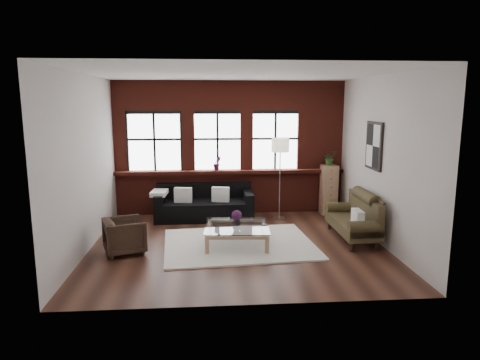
{
  "coord_description": "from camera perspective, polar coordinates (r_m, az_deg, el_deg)",
  "views": [
    {
      "loc": [
        -0.55,
        -7.84,
        2.69
      ],
      "look_at": [
        0.1,
        0.6,
        1.15
      ],
      "focal_mm": 32.0,
      "sensor_mm": 36.0,
      "label": 1
    }
  ],
  "objects": [
    {
      "name": "floor_lamp",
      "position": [
        9.89,
        5.33,
        0.52
      ],
      "size": [
        0.4,
        0.4,
        2.03
      ],
      "primitive_type": null,
      "color": "#A5A5A8",
      "rests_on": "floor"
    },
    {
      "name": "shag_rug",
      "position": [
        8.3,
        -0.15,
        -8.48
      ],
      "size": [
        2.98,
        2.43,
        0.03
      ],
      "primitive_type": "cube",
      "rotation": [
        0.0,
        0.0,
        0.08
      ],
      "color": "white",
      "rests_on": "floor"
    },
    {
      "name": "dark_sofa",
      "position": [
        10.0,
        -4.77,
        -2.91
      ],
      "size": [
        2.26,
        0.91,
        0.82
      ],
      "primitive_type": null,
      "color": "black",
      "rests_on": "floor"
    },
    {
      "name": "coffee_table",
      "position": [
        8.22,
        -0.44,
        -7.4
      ],
      "size": [
        1.26,
        1.26,
        0.4
      ],
      "primitive_type": null,
      "rotation": [
        0.0,
        0.0,
        -0.06
      ],
      "color": "#A17957",
      "rests_on": "shag_rug"
    },
    {
      "name": "wall_front",
      "position": [
        5.48,
        1.45,
        -1.16
      ],
      "size": [
        5.5,
        0.0,
        5.5
      ],
      "primitive_type": "plane",
      "rotation": [
        -1.57,
        0.0,
        0.0
      ],
      "color": "beige",
      "rests_on": "ground"
    },
    {
      "name": "pillow_b",
      "position": [
        9.87,
        -2.61,
        -1.93
      ],
      "size": [
        0.42,
        0.22,
        0.34
      ],
      "primitive_type": "cube",
      "rotation": [
        0.0,
        0.0,
        -0.2
      ],
      "color": "white",
      "rests_on": "dark_sofa"
    },
    {
      "name": "wall_left",
      "position": [
        8.22,
        -19.91,
        2.07
      ],
      "size": [
        0.0,
        5.0,
        5.0
      ],
      "primitive_type": "plane",
      "rotation": [
        1.57,
        0.0,
        1.57
      ],
      "color": "beige",
      "rests_on": "ground"
    },
    {
      "name": "vase",
      "position": [
        8.14,
        -0.44,
        -5.54
      ],
      "size": [
        0.18,
        0.18,
        0.16
      ],
      "primitive_type": "imported",
      "rotation": [
        0.0,
        0.0,
        0.21
      ],
      "color": "#B2B2B2",
      "rests_on": "coffee_table"
    },
    {
      "name": "flowers",
      "position": [
        8.11,
        -0.44,
        -4.73
      ],
      "size": [
        0.2,
        0.2,
        0.2
      ],
      "primitive_type": "sphere",
      "color": "#461842",
      "rests_on": "vase"
    },
    {
      "name": "floor",
      "position": [
        8.31,
        -0.37,
        -8.58
      ],
      "size": [
        5.5,
        5.5,
        0.0
      ],
      "primitive_type": "plane",
      "color": "#381D14",
      "rests_on": "ground"
    },
    {
      "name": "armchair",
      "position": [
        8.04,
        -15.11,
        -7.2
      ],
      "size": [
        0.89,
        0.88,
        0.64
      ],
      "primitive_type": "imported",
      "rotation": [
        0.0,
        0.0,
        1.92
      ],
      "color": "black",
      "rests_on": "floor"
    },
    {
      "name": "vintage_settee",
      "position": [
        8.78,
        14.76,
        -4.88
      ],
      "size": [
        0.74,
        1.66,
        0.88
      ],
      "primitive_type": null,
      "color": "#3B311B",
      "rests_on": "floor"
    },
    {
      "name": "sill_ledge",
      "position": [
        10.34,
        -1.3,
        1.12
      ],
      "size": [
        5.5,
        0.3,
        0.08
      ],
      "primitive_type": "cube",
      "color": "maroon",
      "rests_on": "brick_backwall"
    },
    {
      "name": "ceiling",
      "position": [
        7.88,
        -0.4,
        14.02
      ],
      "size": [
        5.5,
        5.5,
        0.0
      ],
      "primitive_type": "plane",
      "rotation": [
        3.14,
        0.0,
        0.0
      ],
      "color": "white",
      "rests_on": "ground"
    },
    {
      "name": "potted_plant_top",
      "position": [
        10.5,
        11.89,
        2.89
      ],
      "size": [
        0.39,
        0.36,
        0.35
      ],
      "primitive_type": "imported",
      "rotation": [
        0.0,
        0.0,
        0.32
      ],
      "color": "#2D5923",
      "rests_on": "drawer_chest"
    },
    {
      "name": "drawer_chest",
      "position": [
        10.63,
        11.73,
        -1.26
      ],
      "size": [
        0.37,
        0.37,
        1.2
      ],
      "primitive_type": "cube",
      "color": "#A17957",
      "rests_on": "floor"
    },
    {
      "name": "brick_backwall",
      "position": [
        10.35,
        -1.34,
        4.26
      ],
      "size": [
        5.5,
        0.12,
        3.2
      ],
      "primitive_type": null,
      "color": "maroon",
      "rests_on": "floor"
    },
    {
      "name": "window_right",
      "position": [
        10.46,
        4.7,
        5.12
      ],
      "size": [
        1.38,
        0.1,
        1.5
      ],
      "primitive_type": null,
      "color": "black",
      "rests_on": "brick_backwall"
    },
    {
      "name": "pillow_a",
      "position": [
        9.88,
        -7.6,
        -2.0
      ],
      "size": [
        0.42,
        0.2,
        0.34
      ],
      "primitive_type": "cube",
      "rotation": [
        0.0,
        0.0,
        -0.15
      ],
      "color": "white",
      "rests_on": "dark_sofa"
    },
    {
      "name": "sill_plant",
      "position": [
        10.26,
        -3.07,
        2.24
      ],
      "size": [
        0.22,
        0.2,
        0.34
      ],
      "primitive_type": "imported",
      "rotation": [
        0.0,
        0.0,
        0.28
      ],
      "color": "#461842",
      "rests_on": "sill_ledge"
    },
    {
      "name": "window_left",
      "position": [
        10.41,
        -11.33,
        4.93
      ],
      "size": [
        1.38,
        0.1,
        1.5
      ],
      "primitive_type": null,
      "color": "black",
      "rests_on": "brick_backwall"
    },
    {
      "name": "window_mid",
      "position": [
        10.34,
        -3.01,
        5.08
      ],
      "size": [
        1.38,
        0.1,
        1.5
      ],
      "primitive_type": null,
      "color": "black",
      "rests_on": "brick_backwall"
    },
    {
      "name": "wall_poster",
      "position": [
        8.81,
        17.45,
        4.37
      ],
      "size": [
        0.05,
        0.74,
        0.94
      ],
      "primitive_type": null,
      "color": "black",
      "rests_on": "wall_right"
    },
    {
      "name": "wall_right",
      "position": [
        8.58,
        18.29,
        2.49
      ],
      "size": [
        0.0,
        5.0,
        5.0
      ],
      "primitive_type": "plane",
      "rotation": [
        1.57,
        0.0,
        -1.57
      ],
      "color": "beige",
      "rests_on": "ground"
    },
    {
      "name": "wall_back",
      "position": [
        10.41,
        -1.36,
        4.3
      ],
      "size": [
        5.5,
        0.0,
        5.5
      ],
      "primitive_type": "plane",
      "rotation": [
        1.57,
        0.0,
        0.0
      ],
      "color": "beige",
      "rests_on": "ground"
    },
    {
      "name": "pillow_settee",
      "position": [
        8.26,
        15.41,
        -5.03
      ],
      "size": [
        0.15,
        0.38,
        0.34
      ],
      "primitive_type": "cube",
      "rotation": [
        0.0,
        0.0,
        -0.03
      ],
      "color": "white",
      "rests_on": "vintage_settee"
    }
  ]
}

